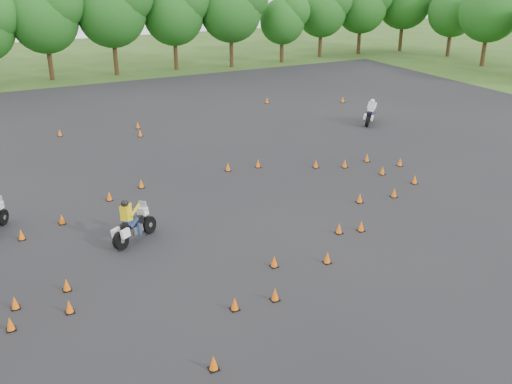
# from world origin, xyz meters

# --- Properties ---
(ground) EXTENTS (140.00, 140.00, 0.00)m
(ground) POSITION_xyz_m (0.00, 0.00, 0.00)
(ground) COLOR #2D5119
(ground) RESTS_ON ground
(asphalt_pad) EXTENTS (62.00, 62.00, 0.00)m
(asphalt_pad) POSITION_xyz_m (0.00, 6.00, 0.01)
(asphalt_pad) COLOR black
(asphalt_pad) RESTS_ON ground
(treeline) EXTENTS (86.96, 32.45, 10.44)m
(treeline) POSITION_xyz_m (1.56, 34.38, 4.66)
(treeline) COLOR #1A4F16
(treeline) RESTS_ON ground
(traffic_cones) EXTENTS (35.84, 32.73, 0.45)m
(traffic_cones) POSITION_xyz_m (-0.74, 6.21, 0.23)
(traffic_cones) COLOR #F2620A
(traffic_cones) RESTS_ON asphalt_pad
(rider_yellow) EXTENTS (2.48, 1.97, 1.90)m
(rider_yellow) POSITION_xyz_m (-5.56, 4.05, 0.96)
(rider_yellow) COLOR gold
(rider_yellow) RESTS_ON ground
(rider_white) EXTENTS (2.20, 2.20, 1.84)m
(rider_white) POSITION_xyz_m (14.18, 14.32, 0.92)
(rider_white) COLOR silver
(rider_white) RESTS_ON ground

